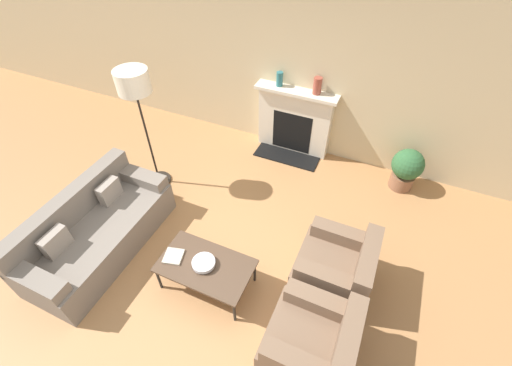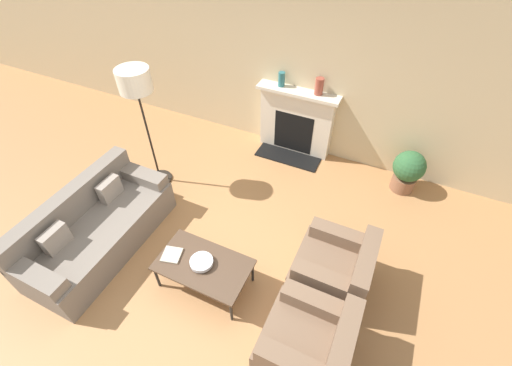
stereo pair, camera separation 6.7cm
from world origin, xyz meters
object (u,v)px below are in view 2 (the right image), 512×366
couch (97,228)px  book (172,255)px  mantel_vase_left (282,79)px  armchair_far (334,269)px  fireplace (296,122)px  potted_plant (408,170)px  floor_lamp (137,90)px  bowl (202,262)px  armchair_near (309,344)px  mantel_vase_center_left (319,86)px  coffee_table (203,265)px

couch → book: couch is taller
couch → mantel_vase_left: bearing=-23.0°
armchair_far → book: (-1.76, -0.69, 0.12)m
fireplace → book: fireplace is taller
potted_plant → floor_lamp: bearing=-158.0°
floor_lamp → bowl: bearing=-38.3°
couch → bowl: size_ratio=7.46×
couch → potted_plant: bearing=-51.2°
armchair_near → book: 1.78m
mantel_vase_center_left → bowl: bearing=-96.7°
mantel_vase_center_left → book: bearing=-103.5°
armchair_far → couch: bearing=-76.3°
fireplace → armchair_near: (1.35, -3.22, -0.25)m
floor_lamp → couch: bearing=-86.8°
bowl → armchair_near: bearing=-11.4°
book → mantel_vase_left: bearing=73.1°
bowl → mantel_vase_left: 3.07m
bowl → potted_plant: 3.33m
armchair_far → potted_plant: size_ratio=1.21×
fireplace → book: size_ratio=5.12×
bowl → potted_plant: (1.92, 2.72, -0.07)m
coffee_table → floor_lamp: 2.40m
couch → book: 1.18m
bowl → book: bearing=-172.6°
fireplace → mantel_vase_center_left: size_ratio=5.15×
fireplace → floor_lamp: (-1.67, -1.66, 1.03)m
armchair_near → bowl: (-1.39, 0.28, 0.14)m
armchair_near → floor_lamp: (-3.01, 1.56, 1.28)m
armchair_near → mantel_vase_left: size_ratio=3.67×
mantel_vase_center_left → potted_plant: 1.83m
fireplace → coffee_table: size_ratio=1.25×
floor_lamp → armchair_near: bearing=-27.4°
coffee_table → floor_lamp: floor_lamp is taller
potted_plant → armchair_far: bearing=-104.4°
book → armchair_near: bearing=-22.2°
mantel_vase_center_left → fireplace: bearing=-177.3°
coffee_table → potted_plant: bearing=54.9°
coffee_table → potted_plant: size_ratio=1.56×
coffee_table → mantel_vase_left: mantel_vase_left is taller
mantel_vase_center_left → couch: bearing=-122.1°
armchair_far → mantel_vase_center_left: mantel_vase_center_left is taller
couch → coffee_table: couch is taller
fireplace → floor_lamp: size_ratio=0.72×
floor_lamp → potted_plant: size_ratio=2.73×
couch → coffee_table: 1.57m
floor_lamp → potted_plant: bearing=22.0°
coffee_table → mantel_vase_left: size_ratio=4.72×
floor_lamp → potted_plant: (3.55, 1.43, -1.21)m
mantel_vase_center_left → armchair_far: bearing=-65.8°
armchair_near → mantel_vase_center_left: mantel_vase_center_left is taller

